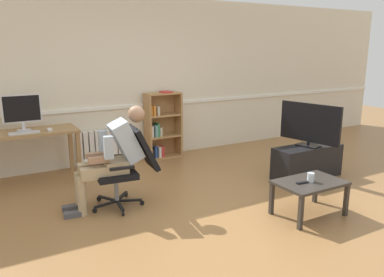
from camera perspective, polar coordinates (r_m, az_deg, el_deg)
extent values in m
plane|color=olive|center=(4.52, 3.75, -11.10)|extent=(18.00, 18.00, 0.00)
cube|color=beige|center=(6.51, -9.13, 8.65)|extent=(12.00, 0.10, 2.70)
cube|color=white|center=(6.49, -8.79, 4.83)|extent=(12.00, 0.03, 0.05)
cube|color=#9E7547|center=(5.65, -16.56, -2.69)|extent=(0.06, 0.06, 0.72)
cube|color=#9E7547|center=(6.14, -17.68, -1.50)|extent=(0.06, 0.06, 0.72)
cube|color=#9E7547|center=(5.71, -23.55, 0.83)|extent=(1.34, 0.60, 0.04)
cube|color=silver|center=(5.76, -23.86, 1.15)|extent=(0.18, 0.14, 0.01)
cube|color=silver|center=(5.77, -23.93, 1.73)|extent=(0.04, 0.02, 0.10)
cube|color=silver|center=(5.73, -24.16, 4.12)|extent=(0.51, 0.02, 0.39)
cube|color=black|center=(5.72, -24.15, 4.11)|extent=(0.47, 0.00, 0.35)
cube|color=silver|center=(5.57, -23.85, 0.79)|extent=(0.39, 0.12, 0.02)
cube|color=white|center=(5.62, -20.54, 1.27)|extent=(0.06, 0.10, 0.03)
cube|color=#AD7F4C|center=(6.47, -6.64, 1.70)|extent=(0.03, 0.28, 1.13)
cube|color=#AD7F4C|center=(6.72, -2.06, 2.21)|extent=(0.03, 0.28, 1.13)
cube|color=#AD7F4C|center=(6.71, -4.82, 2.16)|extent=(0.58, 0.02, 1.13)
cube|color=#AD7F4C|center=(6.72, -4.22, -2.67)|extent=(0.55, 0.28, 0.03)
cube|color=#AD7F4C|center=(6.63, -4.28, 0.40)|extent=(0.55, 0.28, 0.03)
cube|color=#AD7F4C|center=(6.55, -4.34, 3.54)|extent=(0.55, 0.28, 0.03)
cube|color=#AD7F4C|center=(6.50, -4.39, 6.74)|extent=(0.55, 0.28, 0.03)
cube|color=black|center=(6.60, -6.15, -2.15)|extent=(0.05, 0.19, 0.16)
cube|color=white|center=(6.52, -6.26, 1.12)|extent=(0.05, 0.19, 0.19)
cube|color=orange|center=(6.45, -6.35, 4.20)|extent=(0.04, 0.19, 0.16)
cube|color=#2D519E|center=(6.62, -5.68, -1.98)|extent=(0.04, 0.19, 0.19)
cube|color=#6699A3|center=(6.52, -5.62, 1.18)|extent=(0.05, 0.19, 0.20)
cube|color=orange|center=(6.45, -5.89, 4.22)|extent=(0.04, 0.19, 0.17)
cube|color=white|center=(6.64, -5.09, -1.93)|extent=(0.04, 0.19, 0.18)
cube|color=#38844C|center=(6.55, -5.31, 1.36)|extent=(0.03, 0.19, 0.23)
cube|color=beige|center=(6.48, -5.33, 4.21)|extent=(0.04, 0.19, 0.15)
cube|color=red|center=(6.66, -4.65, -1.91)|extent=(0.05, 0.19, 0.18)
cube|color=beige|center=(6.58, -4.95, 1.10)|extent=(0.04, 0.19, 0.15)
cube|color=red|center=(6.50, -3.91, 6.98)|extent=(0.16, 0.22, 0.02)
cube|color=white|center=(6.31, -16.43, -1.69)|extent=(0.07, 0.08, 0.57)
cube|color=white|center=(6.33, -15.60, -1.58)|extent=(0.07, 0.08, 0.57)
cube|color=white|center=(6.35, -14.77, -1.48)|extent=(0.07, 0.08, 0.57)
cube|color=white|center=(6.38, -13.95, -1.37)|extent=(0.07, 0.08, 0.57)
cube|color=white|center=(6.40, -13.14, -1.27)|extent=(0.07, 0.08, 0.57)
cube|color=white|center=(6.43, -12.33, -1.17)|extent=(0.07, 0.08, 0.57)
cube|color=white|center=(6.46, -11.53, -1.07)|extent=(0.07, 0.08, 0.57)
cube|color=white|center=(6.48, -10.74, -0.97)|extent=(0.07, 0.08, 0.57)
cube|color=white|center=(6.51, -9.95, -0.87)|extent=(0.07, 0.08, 0.57)
cube|color=black|center=(4.62, -10.75, -9.83)|extent=(0.07, 0.30, 0.02)
cylinder|color=black|center=(4.51, -10.28, -10.98)|extent=(0.03, 0.06, 0.06)
cube|color=black|center=(4.75, -9.35, -9.14)|extent=(0.29, 0.15, 0.02)
cylinder|color=black|center=(4.75, -7.50, -9.53)|extent=(0.06, 0.04, 0.06)
cube|color=black|center=(4.89, -10.48, -8.51)|extent=(0.23, 0.25, 0.02)
cylinder|color=black|center=(5.03, -9.80, -8.30)|extent=(0.05, 0.06, 0.06)
cube|color=black|center=(4.85, -12.52, -8.77)|extent=(0.18, 0.28, 0.02)
cylinder|color=black|center=(4.97, -13.79, -8.79)|extent=(0.05, 0.06, 0.06)
cube|color=black|center=(4.69, -12.77, -9.57)|extent=(0.30, 0.10, 0.02)
cylinder|color=black|center=(4.64, -14.38, -10.43)|extent=(0.06, 0.03, 0.06)
cylinder|color=gray|center=(4.70, -11.26, -7.35)|extent=(0.05, 0.05, 0.30)
cube|color=black|center=(4.64, -11.37, -5.21)|extent=(0.50, 0.50, 0.07)
cube|color=black|center=(4.64, -7.29, -1.35)|extent=(0.34, 0.47, 0.53)
cube|color=black|center=(4.84, -11.89, -2.64)|extent=(0.28, 0.07, 0.03)
cube|color=black|center=(4.36, -10.44, -4.40)|extent=(0.28, 0.07, 0.03)
cube|color=tan|center=(4.61, -11.43, -3.98)|extent=(0.29, 0.36, 0.14)
cube|color=#A3B2C1|center=(4.56, -9.89, -0.32)|extent=(0.41, 0.38, 0.52)
sphere|color=#A87A5B|center=(4.53, -8.33, 3.65)|extent=(0.20, 0.20, 0.20)
cube|color=white|center=(4.53, -14.94, -3.14)|extent=(0.15, 0.05, 0.02)
cube|color=tan|center=(4.67, -14.18, -4.26)|extent=(0.43, 0.17, 0.13)
cylinder|color=tan|center=(4.73, -16.51, -7.50)|extent=(0.10, 0.10, 0.46)
cube|color=#4C4C51|center=(4.79, -17.56, -9.84)|extent=(0.23, 0.11, 0.06)
cube|color=tan|center=(4.49, -13.74, -4.98)|extent=(0.43, 0.17, 0.13)
cylinder|color=tan|center=(4.55, -16.17, -8.35)|extent=(0.10, 0.10, 0.46)
cube|color=#4C4C51|center=(4.61, -17.26, -10.77)|extent=(0.23, 0.11, 0.06)
cube|color=#A3B2C1|center=(4.67, -13.20, -0.41)|extent=(0.11, 0.09, 0.26)
cube|color=#A87A5B|center=(4.63, -14.17, -2.49)|extent=(0.25, 0.09, 0.07)
cube|color=#A3B2C1|center=(4.36, -12.41, -1.33)|extent=(0.11, 0.09, 0.26)
cube|color=#A87A5B|center=(4.45, -13.74, -3.12)|extent=(0.25, 0.09, 0.07)
cube|color=black|center=(5.86, 16.83, -3.37)|extent=(1.08, 0.38, 0.48)
cube|color=black|center=(5.79, 17.00, -1.01)|extent=(0.26, 0.36, 0.02)
cylinder|color=black|center=(5.78, 17.02, -0.68)|extent=(0.04, 0.04, 0.05)
cube|color=black|center=(5.72, 17.23, 2.27)|extent=(0.24, 0.93, 0.56)
cube|color=#B7D1F9|center=(5.74, 17.34, 2.30)|extent=(0.20, 0.87, 0.51)
cube|color=#332D28|center=(4.22, 15.97, -10.70)|extent=(0.04, 0.04, 0.37)
cube|color=#332D28|center=(4.72, 22.10, -8.55)|extent=(0.04, 0.04, 0.37)
cube|color=#332D28|center=(4.99, 18.02, -7.03)|extent=(0.04, 0.04, 0.37)
cube|color=#332D28|center=(4.51, 11.85, -8.81)|extent=(0.04, 0.04, 0.37)
cube|color=#332D28|center=(4.53, 17.26, -6.33)|extent=(0.77, 0.51, 0.03)
cylinder|color=silver|center=(4.49, 17.36, -5.58)|extent=(0.08, 0.08, 0.10)
cube|color=black|center=(4.43, 16.20, -6.36)|extent=(0.15, 0.06, 0.02)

